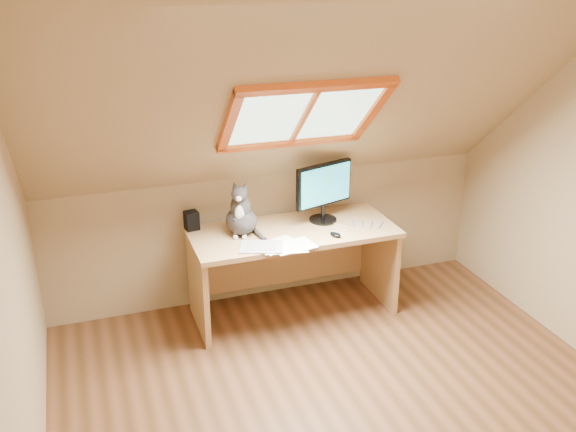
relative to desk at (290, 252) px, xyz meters
name	(u,v)px	position (x,y,z in m)	size (l,w,h in m)	color
ground	(363,428)	(-0.05, -1.45, -0.47)	(3.50, 3.50, 0.00)	brown
room_shell	(384,204)	(-0.05, -1.54, 0.96)	(3.52, 3.52, 2.41)	tan
desk	(290,252)	(0.00, 0.00, 0.00)	(1.51, 0.66, 0.69)	tan
monitor	(324,189)	(0.27, 0.01, 0.48)	(0.48, 0.21, 0.45)	black
cat	(241,215)	(-0.38, -0.01, 0.36)	(0.31, 0.33, 0.41)	#3B3634
desk_speaker	(192,220)	(-0.70, 0.18, 0.28)	(0.09, 0.09, 0.14)	black
graphics_tablet	(261,247)	(-0.31, -0.30, 0.22)	(0.29, 0.21, 0.01)	#B2B2B7
mouse	(335,235)	(0.24, -0.28, 0.23)	(0.05, 0.10, 0.03)	black
papers	(283,246)	(-0.16, -0.33, 0.22)	(0.35, 0.30, 0.01)	white
cables	(356,227)	(0.46, -0.18, 0.22)	(0.51, 0.26, 0.01)	silver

